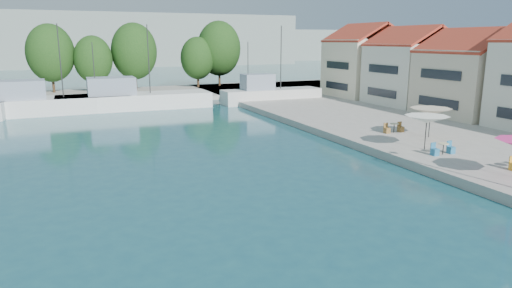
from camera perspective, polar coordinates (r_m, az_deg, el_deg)
name	(u,v)px	position (r m, az deg, el deg)	size (l,w,h in m)	color
quay_right	(479,124)	(47.81, 26.09, 2.25)	(32.00, 92.00, 0.60)	gray
quay_far	(108,96)	(68.46, -17.96, 5.76)	(90.00, 16.00, 0.60)	gray
hill_west	(1,40)	(161.59, -29.23, 11.26)	(180.00, 40.00, 16.00)	gray
hill_east	(205,45)	(188.61, -6.43, 12.17)	(140.00, 40.00, 12.00)	gray
building_04	(474,71)	(50.76, 25.58, 8.22)	(9.00, 8.80, 9.20)	beige
building_05	(411,64)	(57.13, 18.83, 9.41)	(8.40, 8.80, 9.70)	silver
building_06	(365,59)	(64.14, 13.47, 10.26)	(9.00, 8.80, 10.20)	#F6E7C5
trawler_02	(43,104)	(55.87, -25.13, 4.49)	(17.80, 5.30, 10.20)	silver
trawler_03	(132,100)	(56.47, -15.28, 5.33)	(17.81, 4.91, 10.20)	white
trawler_04	(269,95)	(59.73, 1.65, 6.17)	(13.13, 3.62, 10.20)	silver
tree_04	(50,53)	(72.36, -24.31, 10.33)	(6.59, 6.59, 9.75)	#3F2B19
tree_05	(93,59)	(71.43, -19.69, 9.93)	(5.48, 5.48, 8.11)	#3F2B19
tree_06	(134,51)	(72.45, -14.99, 11.14)	(6.76, 6.76, 10.01)	#3F2B19
tree_07	(197,58)	(74.74, -7.33, 10.60)	(5.39, 5.39, 7.97)	#3F2B19
tree_08	(219,48)	(76.50, -4.66, 11.81)	(7.11, 7.11, 10.53)	#3F2B19
umbrella_white	(427,119)	(33.45, 20.58, 2.91)	(3.03, 3.03, 2.37)	black
umbrella_cream	(431,111)	(37.85, 21.00, 3.84)	(3.19, 3.19, 2.30)	black
cafe_table_02	(443,150)	(32.72, 22.34, -0.73)	(1.82, 0.70, 0.76)	black
cafe_table_03	(394,129)	(39.11, 16.86, 1.78)	(1.82, 0.70, 0.76)	black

